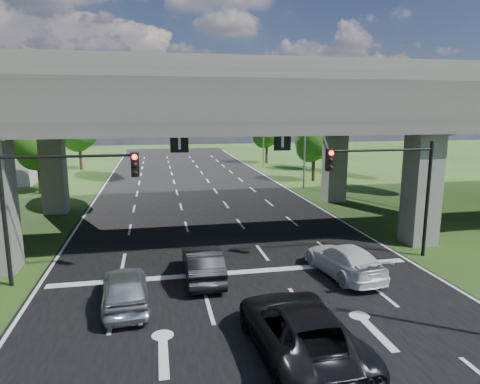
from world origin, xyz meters
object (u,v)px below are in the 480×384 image
object	(u,v)px
car_dark	(203,264)
car_trailing	(300,330)
signal_left	(56,190)
car_silver	(125,288)
signal_right	(391,179)
streetlight_beyond	(261,123)
car_white	(344,260)
streetlight_far	(301,128)

from	to	relation	value
car_dark	car_trailing	xyz separation A→B (m)	(2.28, -6.62, 0.10)
signal_left	car_silver	world-z (taller)	signal_left
signal_right	streetlight_beyond	bearing A→B (deg)	86.39
car_silver	car_trailing	xyz separation A→B (m)	(5.52, -4.53, 0.09)
signal_left	car_white	size ratio (longest dim) A/B	1.23
signal_left	streetlight_beyond	bearing A→B (deg)	63.57
car_silver	car_white	size ratio (longest dim) A/B	0.91
car_white	car_silver	bearing A→B (deg)	0.94
signal_left	car_trailing	bearing A→B (deg)	-42.04
car_white	streetlight_beyond	bearing A→B (deg)	-105.09
car_dark	car_white	bearing A→B (deg)	173.32
car_dark	car_white	xyz separation A→B (m)	(6.44, -0.75, -0.03)
car_dark	signal_right	bearing A→B (deg)	-174.43
car_white	car_trailing	size ratio (longest dim) A/B	0.81
streetlight_far	car_trailing	world-z (taller)	streetlight_far
signal_right	streetlight_far	bearing A→B (deg)	83.53
streetlight_beyond	car_white	bearing A→B (deg)	-98.10
signal_right	car_white	xyz separation A→B (m)	(-3.10, -1.69, -3.45)
car_dark	car_trailing	world-z (taller)	car_trailing
car_silver	streetlight_far	bearing A→B (deg)	-127.71
signal_left	streetlight_beyond	xyz separation A→B (m)	(17.92, 36.06, 1.66)
signal_right	streetlight_beyond	distance (m)	36.17
streetlight_far	signal_right	bearing A→B (deg)	-96.47
streetlight_far	streetlight_beyond	distance (m)	16.00
signal_right	streetlight_far	world-z (taller)	streetlight_far
streetlight_far	streetlight_beyond	world-z (taller)	same
streetlight_beyond	car_dark	xyz separation A→B (m)	(-11.82, -37.00, -5.07)
car_silver	car_white	world-z (taller)	car_silver
signal_right	car_silver	world-z (taller)	signal_right
streetlight_far	streetlight_beyond	size ratio (longest dim) A/B	1.00
car_dark	car_trailing	size ratio (longest dim) A/B	0.74
streetlight_beyond	car_trailing	distance (m)	44.93
streetlight_far	signal_left	bearing A→B (deg)	-131.78
signal_right	car_silver	size ratio (longest dim) A/B	1.35
car_trailing	car_dark	bearing A→B (deg)	-73.27
streetlight_beyond	car_silver	size ratio (longest dim) A/B	2.25
signal_right	car_dark	world-z (taller)	signal_right
car_dark	car_silver	bearing A→B (deg)	32.86
signal_left	car_dark	xyz separation A→B (m)	(6.11, -0.94, -3.41)
signal_right	streetlight_beyond	size ratio (longest dim) A/B	0.60
streetlight_far	car_silver	size ratio (longest dim) A/B	2.25
car_trailing	car_silver	bearing A→B (deg)	-41.68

